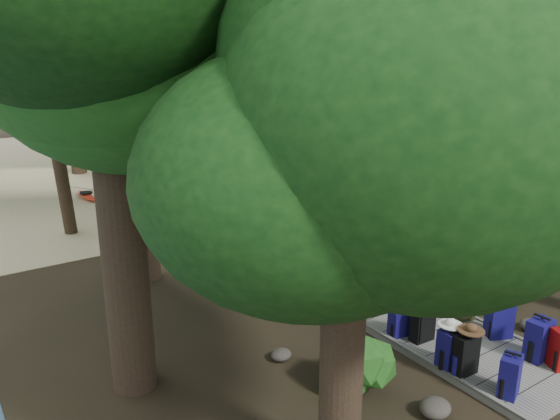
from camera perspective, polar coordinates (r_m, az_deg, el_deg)
ground at (r=12.28m, az=7.11°, el=-8.09°), size 120.00×120.00×0.00m
sand_beach at (r=25.94m, az=-16.74°, el=4.59°), size 40.00×22.00×0.02m
boardwalk at (r=12.95m, az=4.21°, el=-6.35°), size 2.00×12.00×0.12m
backpack_left_a at (r=9.09m, az=22.91°, el=-15.48°), size 0.45×0.39×0.70m
backpack_left_b at (r=9.37m, az=18.68°, el=-13.80°), size 0.43×0.31×0.76m
backpack_left_c at (r=9.46m, az=17.39°, el=-13.43°), size 0.40×0.29×0.73m
backpack_left_d at (r=10.23m, az=12.38°, el=-11.28°), size 0.39×0.31×0.54m
backpack_right_b at (r=10.20m, az=25.45°, el=-11.92°), size 0.45×0.33×0.78m
backpack_right_c at (r=10.66m, az=21.96°, el=-10.38°), size 0.52×0.46×0.73m
backpack_right_d at (r=11.09m, az=18.58°, el=-9.29°), size 0.46×0.38×0.60m
duffel_right_khaki at (r=11.31m, az=17.62°, el=-9.26°), size 0.53×0.67×0.40m
duffel_right_black at (r=11.57m, az=14.65°, el=-8.30°), size 0.52×0.74×0.43m
suitcase_on_boardwalk at (r=10.12m, az=14.67°, el=-11.40°), size 0.43×0.25×0.65m
lone_suitcase_on_sand at (r=18.59m, az=-8.43°, el=1.52°), size 0.42×0.30×0.60m
hat_brown at (r=9.15m, az=19.36°, el=-11.46°), size 0.43×0.43×0.13m
hat_white at (r=9.28m, az=17.43°, el=-11.02°), size 0.40×0.40×0.13m
kayak at (r=20.22m, az=-19.59°, el=1.55°), size 0.98×3.27×0.32m
sun_lounger at (r=21.08m, az=-4.75°, el=3.51°), size 0.91×2.08×0.65m
tree_right_c at (r=14.93m, az=13.50°, el=14.17°), size 5.29×5.29×9.16m
tree_right_d at (r=18.36m, az=13.09°, el=19.49°), size 6.71×6.71×12.31m
tree_right_e at (r=19.27m, az=1.61°, el=13.26°), size 4.42×4.42×7.96m
tree_right_f at (r=22.42m, az=5.33°, el=17.74°), size 6.24×6.24×11.14m
tree_left_a at (r=5.75m, az=7.11°, el=2.04°), size 4.41×4.41×7.34m
tree_left_b at (r=7.80m, az=-17.49°, el=13.50°), size 5.31×5.31×9.56m
tree_left_c at (r=12.06m, az=-15.11°, el=12.87°), size 5.10×5.10×8.87m
tree_back_a at (r=24.08m, az=-21.26°, el=13.76°), size 5.04×5.04×8.71m
tree_back_b at (r=25.77m, az=-14.54°, el=16.98°), size 6.15×6.15×10.98m
tree_back_c at (r=27.14m, az=-5.82°, el=14.86°), size 4.79×4.79×8.62m
palm_right_a at (r=18.41m, az=2.08°, el=12.29°), size 4.36×4.36×7.44m
palm_right_b at (r=23.30m, az=-3.05°, el=14.04°), size 4.21×4.21×8.13m
palm_right_c at (r=23.27m, az=-8.10°, el=12.23°), size 4.26×4.26×6.78m
palm_left_a at (r=15.86m, az=-23.32°, el=10.82°), size 4.86×4.86×7.73m
rock_left_a at (r=8.64m, az=15.91°, el=-19.26°), size 0.47×0.43×0.26m
rock_left_b at (r=9.58m, az=0.13°, el=-14.87°), size 0.36×0.32×0.20m
rock_left_c at (r=11.86m, az=-1.35°, el=-8.07°), size 0.56×0.50×0.31m
rock_left_d at (r=13.25m, az=-7.17°, el=-5.79°), size 0.30×0.27×0.16m
rock_right_a at (r=11.47m, az=24.63°, el=-10.85°), size 0.39×0.35×0.22m
rock_right_b at (r=13.36m, az=17.71°, el=-6.03°), size 0.51×0.45×0.28m
rock_right_c at (r=14.30m, az=7.11°, el=-4.10°), size 0.28×0.25×0.16m
rock_right_d at (r=16.55m, az=6.93°, el=-0.96°), size 0.51×0.46×0.28m
shrub_left_a at (r=8.74m, az=8.94°, el=-15.76°), size 1.01×1.01×0.90m
shrub_left_b at (r=11.77m, az=-1.70°, el=-7.17°), size 0.80×0.80×0.72m
shrub_left_c at (r=14.53m, az=-12.82°, el=-1.85°), size 1.35×1.35×1.21m
shrub_right_a at (r=12.05m, az=20.60°, el=-7.31°), size 0.97×0.97×0.87m
shrub_right_b at (r=15.25m, az=7.97°, el=-0.50°), size 1.46×1.46×1.32m
shrub_right_c at (r=16.92m, az=0.36°, el=0.34°), size 0.80×0.80×0.72m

